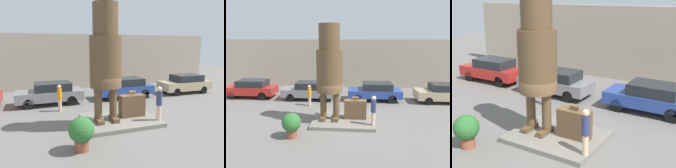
% 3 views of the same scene
% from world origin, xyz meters
% --- Properties ---
extents(ground_plane, '(60.00, 60.00, 0.00)m').
position_xyz_m(ground_plane, '(0.00, 0.00, 0.00)').
color(ground_plane, slate).
extents(pedestal, '(3.86, 3.08, 0.20)m').
position_xyz_m(pedestal, '(0.00, 0.00, 0.10)').
color(pedestal, slate).
rests_on(pedestal, ground_plane).
extents(building_backdrop, '(28.00, 0.60, 5.08)m').
position_xyz_m(building_backdrop, '(0.00, 10.31, 2.54)').
color(building_backdrop, tan).
rests_on(building_backdrop, ground_plane).
extents(statue_figure, '(1.59, 1.59, 5.88)m').
position_xyz_m(statue_figure, '(-0.86, -0.12, 3.64)').
color(statue_figure, brown).
rests_on(statue_figure, pedestal).
extents(giant_suitcase, '(1.39, 0.56, 1.43)m').
position_xyz_m(giant_suitcase, '(0.74, 0.13, 0.81)').
color(giant_suitcase, brown).
rests_on(giant_suitcase, pedestal).
extents(tourist, '(0.30, 0.30, 1.78)m').
position_xyz_m(tourist, '(1.80, -0.91, 1.18)').
color(tourist, beige).
rests_on(tourist, pedestal).
extents(parked_car_grey, '(4.45, 1.83, 1.53)m').
position_xyz_m(parked_car_grey, '(-3.23, 4.93, 0.81)').
color(parked_car_grey, gray).
rests_on(parked_car_grey, ground_plane).
extents(parked_car_blue, '(4.44, 1.90, 1.53)m').
position_xyz_m(parked_car_blue, '(2.41, 5.06, 0.82)').
color(parked_car_blue, '#284293').
rests_on(parked_car_blue, ground_plane).
extents(parked_car_tan, '(4.34, 1.89, 1.57)m').
position_xyz_m(parked_car_tan, '(7.96, 4.89, 0.83)').
color(parked_car_tan, tan).
rests_on(parked_car_tan, ground_plane).
extents(planter_pot, '(1.02, 1.02, 1.37)m').
position_xyz_m(planter_pot, '(-2.63, -2.49, 0.78)').
color(planter_pot, brown).
rests_on(planter_pot, ground_plane).
extents(worker_hivis, '(0.28, 0.28, 1.67)m').
position_xyz_m(worker_hivis, '(-2.83, 3.08, 0.92)').
color(worker_hivis, beige).
rests_on(worker_hivis, ground_plane).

